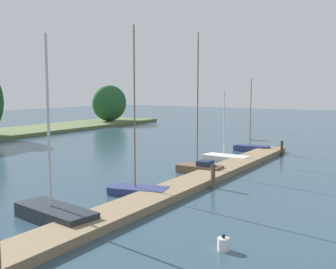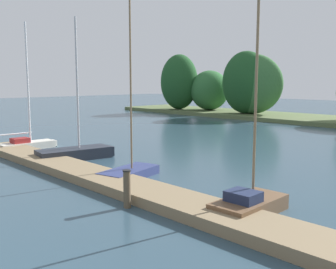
% 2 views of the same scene
% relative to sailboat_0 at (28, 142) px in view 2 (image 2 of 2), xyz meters
% --- Properties ---
extents(dock_pier, '(27.89, 1.80, 0.35)m').
position_rel_sailboat_0_xyz_m(dock_pier, '(12.58, -1.25, -0.23)').
color(dock_pier, '#847051').
rests_on(dock_pier, ground).
extents(sailboat_0, '(1.03, 3.36, 7.31)m').
position_rel_sailboat_0_xyz_m(sailboat_0, '(0.00, 0.00, 0.00)').
color(sailboat_0, silver).
rests_on(sailboat_0, ground).
extents(sailboat_1, '(1.88, 4.05, 7.13)m').
position_rel_sailboat_0_xyz_m(sailboat_1, '(4.59, 0.56, -0.04)').
color(sailboat_1, '#232833').
rests_on(sailboat_1, ground).
extents(sailboat_2, '(1.86, 3.07, 8.01)m').
position_rel_sailboat_0_xyz_m(sailboat_2, '(9.53, 0.16, -0.09)').
color(sailboat_2, navy).
rests_on(sailboat_2, ground).
extents(sailboat_3, '(1.33, 2.85, 8.32)m').
position_rel_sailboat_0_xyz_m(sailboat_3, '(15.65, -0.03, -0.01)').
color(sailboat_3, brown).
rests_on(sailboat_3, ground).
extents(mooring_piling_1, '(0.26, 0.26, 1.22)m').
position_rel_sailboat_0_xyz_m(mooring_piling_1, '(12.62, -2.41, 0.21)').
color(mooring_piling_1, brown).
rests_on(mooring_piling_1, ground).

